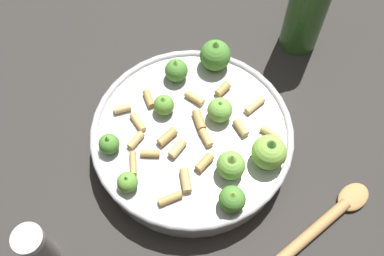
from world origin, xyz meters
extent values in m
plane|color=#2D2B28|center=(0.00, 0.00, 0.00)|extent=(2.40, 2.40, 0.00)
cylinder|color=#B7B7BC|center=(0.00, 0.00, 0.03)|extent=(0.28, 0.28, 0.05)
torus|color=#B7B7BC|center=(0.00, 0.00, 0.05)|extent=(0.29, 0.29, 0.01)
sphere|color=#609E38|center=(-0.02, -0.12, 0.06)|extent=(0.03, 0.03, 0.03)
cone|color=#609E38|center=(-0.02, -0.12, 0.08)|extent=(0.01, 0.01, 0.01)
sphere|color=#8CC64C|center=(0.11, 0.02, 0.07)|extent=(0.05, 0.05, 0.05)
cone|color=#4C8933|center=(0.11, 0.02, 0.10)|extent=(0.02, 0.02, 0.02)
sphere|color=#609E38|center=(-0.05, 0.01, 0.07)|extent=(0.03, 0.03, 0.03)
cone|color=#75B247|center=(-0.05, 0.01, 0.08)|extent=(0.01, 0.01, 0.01)
sphere|color=#4C8933|center=(-0.08, -0.09, 0.06)|extent=(0.03, 0.03, 0.03)
cone|color=#75B247|center=(-0.08, -0.09, 0.08)|extent=(0.01, 0.01, 0.01)
sphere|color=#4C8933|center=(0.10, -0.06, 0.07)|extent=(0.04, 0.04, 0.04)
cone|color=#8CC64C|center=(0.10, -0.06, 0.09)|extent=(0.02, 0.02, 0.01)
sphere|color=#75B247|center=(0.02, 0.04, 0.07)|extent=(0.04, 0.04, 0.04)
cone|color=#609E38|center=(0.02, 0.04, 0.08)|extent=(0.02, 0.02, 0.01)
sphere|color=#4C8933|center=(-0.04, 0.12, 0.07)|extent=(0.05, 0.05, 0.05)
cone|color=#4C8933|center=(-0.04, 0.12, 0.10)|extent=(0.02, 0.02, 0.02)
sphere|color=#4C8933|center=(-0.07, 0.07, 0.07)|extent=(0.03, 0.03, 0.03)
cone|color=#8CC64C|center=(-0.07, 0.07, 0.08)|extent=(0.02, 0.02, 0.01)
sphere|color=#75B247|center=(0.08, -0.02, 0.07)|extent=(0.04, 0.04, 0.04)
cone|color=#8CC64C|center=(0.08, -0.02, 0.09)|extent=(0.02, 0.02, 0.02)
cylinder|color=tan|center=(0.05, 0.09, 0.06)|extent=(0.02, 0.04, 0.01)
cylinder|color=tan|center=(-0.07, -0.03, 0.06)|extent=(0.03, 0.02, 0.01)
cylinder|color=tan|center=(0.04, -0.03, 0.06)|extent=(0.02, 0.03, 0.01)
cylinder|color=tan|center=(-0.03, -0.06, 0.05)|extent=(0.03, 0.02, 0.01)
cylinder|color=tan|center=(-0.02, -0.03, 0.06)|extent=(0.02, 0.03, 0.01)
cylinder|color=tan|center=(0.03, -0.10, 0.06)|extent=(0.03, 0.03, 0.01)
cylinder|color=tan|center=(-0.06, -0.06, 0.06)|extent=(0.01, 0.03, 0.01)
cylinder|color=tan|center=(0.00, -0.04, 0.06)|extent=(0.01, 0.03, 0.01)
cylinder|color=tan|center=(0.04, -0.07, 0.06)|extent=(0.03, 0.03, 0.01)
cylinder|color=tan|center=(0.09, 0.06, 0.06)|extent=(0.03, 0.01, 0.01)
cylinder|color=tan|center=(0.00, 0.08, 0.06)|extent=(0.02, 0.03, 0.01)
cylinder|color=tan|center=(-0.08, 0.01, 0.06)|extent=(0.03, 0.02, 0.01)
cylinder|color=tan|center=(-0.04, -0.09, 0.05)|extent=(0.03, 0.03, 0.01)
cylinder|color=tan|center=(0.06, 0.04, 0.06)|extent=(0.03, 0.02, 0.01)
cylinder|color=tan|center=(0.02, 0.00, 0.06)|extent=(0.03, 0.02, 0.01)
cylinder|color=tan|center=(-0.03, 0.05, 0.06)|extent=(0.03, 0.01, 0.01)
cylinder|color=tan|center=(-0.10, -0.03, 0.06)|extent=(0.02, 0.03, 0.01)
cylinder|color=tan|center=(0.00, 0.02, 0.06)|extent=(0.03, 0.03, 0.01)
cylinder|color=gray|center=(-0.07, -0.25, 0.04)|extent=(0.04, 0.04, 0.08)
cylinder|color=silver|center=(-0.07, -0.25, 0.08)|extent=(0.04, 0.04, 0.01)
cylinder|color=#B2844C|center=(0.20, -0.06, 0.01)|extent=(0.08, 0.21, 0.02)
ellipsoid|color=#B2844C|center=(0.24, 0.06, 0.01)|extent=(0.05, 0.06, 0.01)
camera|label=1|loc=(0.17, -0.26, 0.61)|focal=42.03mm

